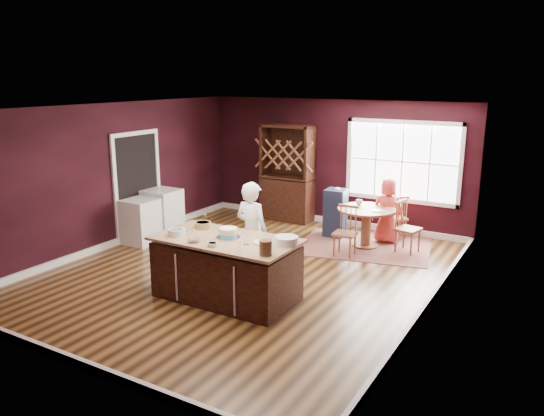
{
  "coord_description": "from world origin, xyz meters",
  "views": [
    {
      "loc": [
        4.55,
        -6.98,
        3.18
      ],
      "look_at": [
        0.26,
        0.37,
        1.05
      ],
      "focal_mm": 35.0,
      "sensor_mm": 36.0,
      "label": 1
    }
  ],
  "objects_px": {
    "dining_table": "(366,219)",
    "toddler": "(338,197)",
    "layer_cake": "(228,233)",
    "chair_south": "(345,231)",
    "chair_east": "(408,227)",
    "dryer": "(163,212)",
    "high_chair": "(335,212)",
    "hutch": "(287,173)",
    "baker": "(252,233)",
    "kitchen_island": "(226,270)",
    "chair_north": "(396,216)",
    "washer": "(140,221)",
    "seated_woman": "(388,211)"
  },
  "relations": [
    {
      "from": "dining_table",
      "to": "high_chair",
      "type": "bearing_deg",
      "value": 156.55
    },
    {
      "from": "dining_table",
      "to": "chair_east",
      "type": "xyz_separation_m",
      "value": [
        0.79,
        0.05,
        -0.05
      ]
    },
    {
      "from": "washer",
      "to": "dryer",
      "type": "distance_m",
      "value": 0.64
    },
    {
      "from": "chair_east",
      "to": "high_chair",
      "type": "xyz_separation_m",
      "value": [
        -1.57,
        0.29,
        0.02
      ]
    },
    {
      "from": "baker",
      "to": "washer",
      "type": "bearing_deg",
      "value": -5.57
    },
    {
      "from": "kitchen_island",
      "to": "toddler",
      "type": "relative_size",
      "value": 8.04
    },
    {
      "from": "washer",
      "to": "kitchen_island",
      "type": "bearing_deg",
      "value": -24.25
    },
    {
      "from": "kitchen_island",
      "to": "hutch",
      "type": "bearing_deg",
      "value": 107.28
    },
    {
      "from": "chair_south",
      "to": "washer",
      "type": "xyz_separation_m",
      "value": [
        -3.73,
        -1.27,
        -0.03
      ]
    },
    {
      "from": "chair_south",
      "to": "dryer",
      "type": "xyz_separation_m",
      "value": [
        -3.73,
        -0.63,
        0.0
      ]
    },
    {
      "from": "baker",
      "to": "toddler",
      "type": "distance_m",
      "value": 2.97
    },
    {
      "from": "washer",
      "to": "dryer",
      "type": "xyz_separation_m",
      "value": [
        0.0,
        0.64,
        0.04
      ]
    },
    {
      "from": "layer_cake",
      "to": "baker",
      "type": "bearing_deg",
      "value": 92.41
    },
    {
      "from": "chair_south",
      "to": "washer",
      "type": "relative_size",
      "value": 1.07
    },
    {
      "from": "kitchen_island",
      "to": "seated_woman",
      "type": "distance_m",
      "value": 3.98
    },
    {
      "from": "chair_east",
      "to": "chair_south",
      "type": "xyz_separation_m",
      "value": [
        -0.92,
        -0.78,
        -0.02
      ]
    },
    {
      "from": "chair_east",
      "to": "hutch",
      "type": "bearing_deg",
      "value": 84.68
    },
    {
      "from": "chair_south",
      "to": "layer_cake",
      "type": "bearing_deg",
      "value": -110.78
    },
    {
      "from": "high_chair",
      "to": "dryer",
      "type": "relative_size",
      "value": 1.07
    },
    {
      "from": "layer_cake",
      "to": "chair_south",
      "type": "bearing_deg",
      "value": 73.74
    },
    {
      "from": "baker",
      "to": "dryer",
      "type": "relative_size",
      "value": 1.72
    },
    {
      "from": "dining_table",
      "to": "toddler",
      "type": "relative_size",
      "value": 4.23
    },
    {
      "from": "dryer",
      "to": "high_chair",
      "type": "bearing_deg",
      "value": 28.98
    },
    {
      "from": "chair_north",
      "to": "dryer",
      "type": "relative_size",
      "value": 0.96
    },
    {
      "from": "baker",
      "to": "dryer",
      "type": "height_order",
      "value": "baker"
    },
    {
      "from": "high_chair",
      "to": "hutch",
      "type": "relative_size",
      "value": 0.47
    },
    {
      "from": "chair_east",
      "to": "washer",
      "type": "bearing_deg",
      "value": 124.89
    },
    {
      "from": "dryer",
      "to": "kitchen_island",
      "type": "bearing_deg",
      "value": -33.67
    },
    {
      "from": "dining_table",
      "to": "high_chair",
      "type": "xyz_separation_m",
      "value": [
        -0.78,
        0.34,
        -0.03
      ]
    },
    {
      "from": "chair_east",
      "to": "dryer",
      "type": "relative_size",
      "value": 1.04
    },
    {
      "from": "toddler",
      "to": "dryer",
      "type": "bearing_deg",
      "value": -151.12
    },
    {
      "from": "hutch",
      "to": "washer",
      "type": "distance_m",
      "value": 3.43
    },
    {
      "from": "dining_table",
      "to": "chair_north",
      "type": "relative_size",
      "value": 1.22
    },
    {
      "from": "kitchen_island",
      "to": "washer",
      "type": "distance_m",
      "value": 3.26
    },
    {
      "from": "dining_table",
      "to": "seated_woman",
      "type": "bearing_deg",
      "value": 60.1
    },
    {
      "from": "dining_table",
      "to": "toddler",
      "type": "bearing_deg",
      "value": 154.98
    },
    {
      "from": "chair_east",
      "to": "washer",
      "type": "height_order",
      "value": "chair_east"
    },
    {
      "from": "chair_east",
      "to": "chair_south",
      "type": "relative_size",
      "value": 1.05
    },
    {
      "from": "washer",
      "to": "high_chair",
      "type": "bearing_deg",
      "value": 37.3
    },
    {
      "from": "toddler",
      "to": "washer",
      "type": "xyz_separation_m",
      "value": [
        -3.11,
        -2.36,
        -0.38
      ]
    },
    {
      "from": "baker",
      "to": "toddler",
      "type": "relative_size",
      "value": 6.23
    },
    {
      "from": "chair_north",
      "to": "chair_south",
      "type": "bearing_deg",
      "value": 33.86
    },
    {
      "from": "chair_east",
      "to": "hutch",
      "type": "distance_m",
      "value": 3.2
    },
    {
      "from": "toddler",
      "to": "hutch",
      "type": "xyz_separation_m",
      "value": [
        -1.47,
        0.58,
        0.26
      ]
    },
    {
      "from": "layer_cake",
      "to": "seated_woman",
      "type": "bearing_deg",
      "value": 73.13
    },
    {
      "from": "dining_table",
      "to": "high_chair",
      "type": "height_order",
      "value": "high_chair"
    },
    {
      "from": "chair_north",
      "to": "toddler",
      "type": "relative_size",
      "value": 3.47
    },
    {
      "from": "baker",
      "to": "seated_woman",
      "type": "bearing_deg",
      "value": -104.69
    },
    {
      "from": "chair_east",
      "to": "toddler",
      "type": "distance_m",
      "value": 1.6
    },
    {
      "from": "chair_north",
      "to": "seated_woman",
      "type": "relative_size",
      "value": 0.71
    }
  ]
}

